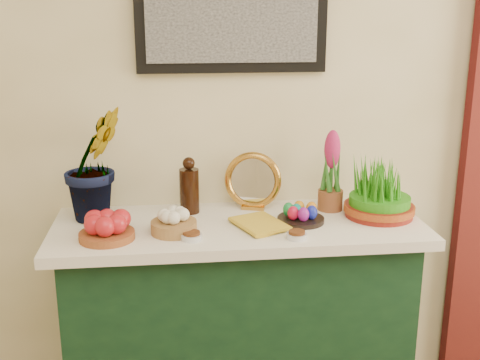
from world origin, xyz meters
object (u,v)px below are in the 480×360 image
sideboard (239,331)px  wheatgrass_sabzeh (380,192)px  hyacinth_green (94,146)px  book (241,227)px  mirror (253,181)px

sideboard → wheatgrass_sabzeh: wheatgrass_sabzeh is taller
hyacinth_green → sideboard: bearing=-47.5°
hyacinth_green → book: 0.63m
sideboard → wheatgrass_sabzeh: (0.55, 0.00, 0.56)m
hyacinth_green → book: hyacinth_green is taller
sideboard → book: size_ratio=6.25×
hyacinth_green → wheatgrass_sabzeh: hyacinth_green is taller
sideboard → mirror: (0.08, 0.16, 0.58)m
sideboard → wheatgrass_sabzeh: size_ratio=4.75×
wheatgrass_sabzeh → sideboard: bearing=-179.6°
sideboard → mirror: mirror is taller
hyacinth_green → wheatgrass_sabzeh: (1.09, -0.10, -0.19)m
sideboard → hyacinth_green: (-0.53, 0.10, 0.75)m
mirror → wheatgrass_sabzeh: (0.48, -0.16, -0.01)m
mirror → wheatgrass_sabzeh: bearing=-18.3°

